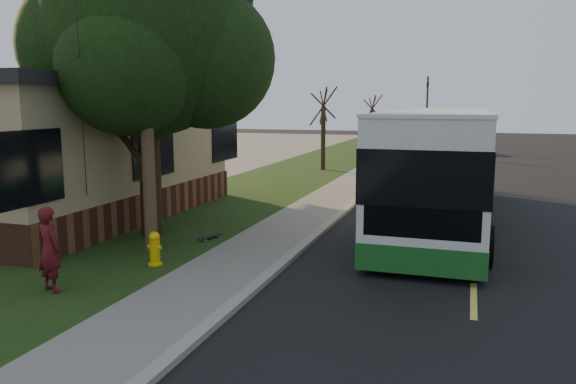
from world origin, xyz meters
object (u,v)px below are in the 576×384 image
object	(u,v)px
bare_tree_near	(323,130)
transit_bus	(440,163)
dumpster	(137,188)
bare_tree_far	(372,124)
skateboard_main	(210,237)
traffic_signal	(427,107)
fire_hydrant	(155,249)
leafy_tree	(149,39)
utility_pole	(144,55)
distant_car	(454,143)
skateboarder	(50,249)

from	to	relation	value
bare_tree_near	transit_bus	bearing A→B (deg)	-60.06
transit_bus	dumpster	world-z (taller)	transit_bus
bare_tree_far	skateboard_main	xyz separation A→B (m)	(0.50, -27.49, -1.88)
transit_bus	traffic_signal	bearing A→B (deg)	95.16
traffic_signal	dumpster	size ratio (longest dim) A/B	3.17
fire_hydrant	leafy_tree	world-z (taller)	leafy_tree
utility_pole	distant_car	distance (m)	30.74
skateboard_main	fire_hydrant	bearing A→B (deg)	-92.28
bare_tree_near	dumpster	distance (m)	12.41
bare_tree_far	traffic_signal	xyz separation A→B (m)	(3.50, 4.00, 1.16)
bare_tree_near	utility_pole	bearing A→B (deg)	-89.34
traffic_signal	utility_pole	bearing A→B (deg)	-96.58
skateboard_main	distant_car	xyz separation A→B (m)	(5.16, 28.38, 0.58)
fire_hydrant	leafy_tree	distance (m)	5.65
traffic_signal	bare_tree_far	bearing A→B (deg)	-131.19
leafy_tree	skateboarder	distance (m)	6.44
traffic_signal	skateboard_main	bearing A→B (deg)	-95.44
utility_pole	transit_bus	distance (m)	8.99
fire_hydrant	skateboarder	world-z (taller)	skateboarder
skateboarder	dumpster	world-z (taller)	skateboarder
fire_hydrant	traffic_signal	size ratio (longest dim) A/B	0.13
utility_pole	distant_car	bearing A→B (deg)	78.71
utility_pole	leafy_tree	xyz separation A→B (m)	(-0.87, 1.66, 0.54)
dumpster	transit_bus	bearing A→B (deg)	3.36
transit_bus	skateboard_main	bearing A→B (deg)	-141.94
utility_pole	dumpster	world-z (taller)	utility_pole
traffic_signal	skateboarder	distance (m)	36.41
leafy_tree	skateboarder	world-z (taller)	leafy_tree
fire_hydrant	skateboarder	distance (m)	2.35
skateboard_main	dumpster	xyz separation A→B (m)	(-4.54, 3.69, 0.54)
fire_hydrant	bare_tree_far	xyz separation A→B (m)	(-0.40, 30.00, 1.57)
bare_tree_far	traffic_signal	bearing A→B (deg)	48.81
transit_bus	skateboard_main	distance (m)	7.13
leafy_tree	skateboard_main	distance (m)	5.31
skateboard_main	dumpster	distance (m)	5.87
bare_tree_near	traffic_signal	size ratio (longest dim) A/B	0.78
leafy_tree	dumpster	xyz separation A→B (m)	(-2.87, 3.55, -4.51)
bare_tree_far	distant_car	xyz separation A→B (m)	(5.66, 0.89, -1.30)
skateboarder	dumpster	bearing A→B (deg)	-49.77
leafy_tree	bare_tree_near	xyz separation A→B (m)	(0.67, 15.35, -3.02)
traffic_signal	fire_hydrant	bearing A→B (deg)	-95.21
leafy_tree	dumpster	world-z (taller)	leafy_tree
bare_tree_near	distant_car	distance (m)	14.36
leafy_tree	skateboard_main	bearing A→B (deg)	-4.80
utility_pole	transit_bus	size ratio (longest dim) A/B	0.74
bare_tree_near	bare_tree_far	world-z (taller)	bare_tree_near
leafy_tree	distant_car	bearing A→B (deg)	76.39
distant_car	utility_pole	bearing A→B (deg)	-106.69
utility_pole	leafy_tree	world-z (taller)	utility_pole
bare_tree_near	distant_car	xyz separation A→B (m)	(6.16, 12.89, -1.44)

